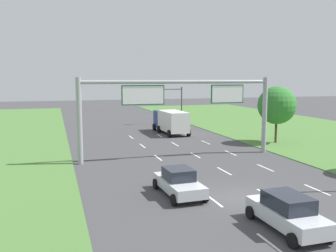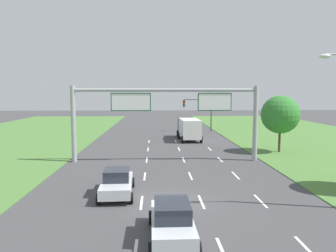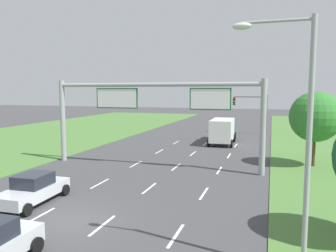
# 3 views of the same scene
# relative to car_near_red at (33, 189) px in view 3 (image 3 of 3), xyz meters

# --- Properties ---
(ground_plane) EXTENTS (200.00, 200.00, 0.00)m
(ground_plane) POSITION_rel_car_near_red_xyz_m (3.34, -1.53, -0.78)
(ground_plane) COLOR #424244
(lane_dashes_inner_left) EXTENTS (0.14, 44.40, 0.01)m
(lane_dashes_inner_left) POSITION_rel_car_near_red_xyz_m (1.59, 1.47, -0.78)
(lane_dashes_inner_left) COLOR white
(lane_dashes_inner_left) RESTS_ON ground_plane
(lane_dashes_inner_right) EXTENTS (0.14, 44.40, 0.01)m
(lane_dashes_inner_right) POSITION_rel_car_near_red_xyz_m (5.09, 1.47, -0.78)
(lane_dashes_inner_right) COLOR white
(lane_dashes_inner_right) RESTS_ON ground_plane
(lane_dashes_slip) EXTENTS (0.14, 44.40, 0.01)m
(lane_dashes_slip) POSITION_rel_car_near_red_xyz_m (8.59, 1.47, -0.78)
(lane_dashes_slip) COLOR white
(lane_dashes_slip) RESTS_ON ground_plane
(car_near_red) EXTENTS (2.25, 4.51, 1.61)m
(car_near_red) POSITION_rel_car_near_red_xyz_m (0.00, 0.00, 0.00)
(car_near_red) COLOR silver
(car_near_red) RESTS_ON ground_plane
(box_truck) EXTENTS (2.87, 7.61, 2.87)m
(box_truck) POSITION_rel_car_near_red_xyz_m (6.94, 23.95, 0.81)
(box_truck) COLOR navy
(box_truck) RESTS_ON ground_plane
(sign_gantry) EXTENTS (17.24, 0.44, 7.00)m
(sign_gantry) POSITION_rel_car_near_red_xyz_m (3.44, 9.98, 4.12)
(sign_gantry) COLOR #9EA0A5
(sign_gantry) RESTS_ON ground_plane
(traffic_light_mast) EXTENTS (4.76, 0.49, 5.60)m
(traffic_light_mast) POSITION_rel_car_near_red_xyz_m (9.69, 33.34, 3.08)
(traffic_light_mast) COLOR #47494F
(traffic_light_mast) RESTS_ON ground_plane
(street_lamp) EXTENTS (2.61, 0.32, 8.50)m
(street_lamp) POSITION_rel_car_near_red_xyz_m (13.09, -3.05, 4.29)
(street_lamp) COLOR #9EA0A5
(street_lamp) RESTS_ON ground_plane
(roadside_tree_mid) EXTENTS (4.04, 4.04, 6.08)m
(roadside_tree_mid) POSITION_rel_car_near_red_xyz_m (15.64, 14.00, 3.27)
(roadside_tree_mid) COLOR #513823
(roadside_tree_mid) RESTS_ON ground_plane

